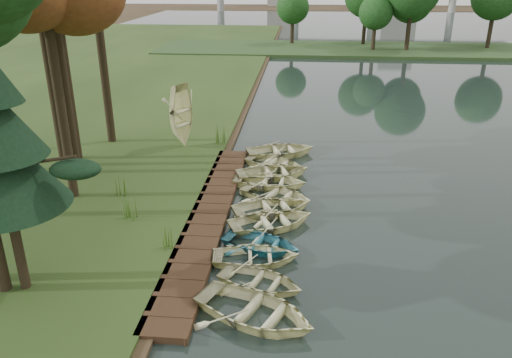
# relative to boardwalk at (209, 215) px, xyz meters

# --- Properties ---
(ground) EXTENTS (300.00, 300.00, 0.00)m
(ground) POSITION_rel_boardwalk_xyz_m (1.60, 0.00, -0.15)
(ground) COLOR #3D2F1D
(boardwalk) EXTENTS (1.60, 16.00, 0.30)m
(boardwalk) POSITION_rel_boardwalk_xyz_m (0.00, 0.00, 0.00)
(boardwalk) COLOR #372315
(boardwalk) RESTS_ON ground
(peninsula) EXTENTS (50.00, 14.00, 0.45)m
(peninsula) POSITION_rel_boardwalk_xyz_m (9.60, 50.00, 0.08)
(peninsula) COLOR #2A441E
(peninsula) RESTS_ON ground
(far_trees) EXTENTS (45.60, 5.60, 8.80)m
(far_trees) POSITION_rel_boardwalk_xyz_m (6.27, 50.00, 6.28)
(far_trees) COLOR black
(far_trees) RESTS_ON peninsula
(rowboat_0) EXTENTS (4.72, 4.18, 0.81)m
(rowboat_0) POSITION_rel_boardwalk_xyz_m (2.61, -6.65, 0.31)
(rowboat_0) COLOR beige
(rowboat_0) RESTS_ON water
(rowboat_1) EXTENTS (3.52, 3.01, 0.62)m
(rowboat_1) POSITION_rel_boardwalk_xyz_m (2.63, -4.95, 0.21)
(rowboat_1) COLOR beige
(rowboat_1) RESTS_ON water
(rowboat_2) EXTENTS (3.45, 2.65, 0.66)m
(rowboat_2) POSITION_rel_boardwalk_xyz_m (2.33, -3.42, 0.23)
(rowboat_2) COLOR beige
(rowboat_2) RESTS_ON water
(rowboat_3) EXTENTS (3.65, 3.10, 0.64)m
(rowboat_3) POSITION_rel_boardwalk_xyz_m (2.45, -2.45, 0.22)
(rowboat_3) COLOR teal
(rowboat_3) RESTS_ON water
(rowboat_4) EXTENTS (4.38, 3.86, 0.75)m
(rowboat_4) POSITION_rel_boardwalk_xyz_m (2.74, -0.65, 0.28)
(rowboat_4) COLOR beige
(rowboat_4) RESTS_ON water
(rowboat_5) EXTENTS (4.32, 3.76, 0.75)m
(rowboat_5) POSITION_rel_boardwalk_xyz_m (2.73, 0.67, 0.27)
(rowboat_5) COLOR beige
(rowboat_5) RESTS_ON water
(rowboat_6) EXTENTS (4.08, 3.57, 0.71)m
(rowboat_6) POSITION_rel_boardwalk_xyz_m (2.76, 2.11, 0.25)
(rowboat_6) COLOR beige
(rowboat_6) RESTS_ON water
(rowboat_7) EXTENTS (3.86, 2.94, 0.75)m
(rowboat_7) POSITION_rel_boardwalk_xyz_m (2.38, 3.55, 0.27)
(rowboat_7) COLOR beige
(rowboat_7) RESTS_ON water
(rowboat_8) EXTENTS (4.48, 3.80, 0.79)m
(rowboat_8) POSITION_rel_boardwalk_xyz_m (2.48, 4.76, 0.30)
(rowboat_8) COLOR beige
(rowboat_8) RESTS_ON water
(rowboat_9) EXTENTS (3.99, 3.50, 0.69)m
(rowboat_9) POSITION_rel_boardwalk_xyz_m (2.45, 6.23, 0.24)
(rowboat_9) COLOR beige
(rowboat_9) RESTS_ON water
(rowboat_10) EXTENTS (4.69, 3.97, 0.83)m
(rowboat_10) POSITION_rel_boardwalk_xyz_m (2.73, 8.12, 0.31)
(rowboat_10) COLOR beige
(rowboat_10) RESTS_ON water
(stored_rowboat) EXTENTS (4.54, 4.05, 0.78)m
(stored_rowboat) POSITION_rel_boardwalk_xyz_m (-3.09, 8.56, 0.54)
(stored_rowboat) COLOR beige
(stored_rowboat) RESTS_ON bank
(reeds_0) EXTENTS (0.60, 0.60, 0.86)m
(reeds_0) POSITION_rel_boardwalk_xyz_m (-1.00, -2.96, 0.58)
(reeds_0) COLOR #3F661E
(reeds_0) RESTS_ON bank
(reeds_1) EXTENTS (0.60, 0.60, 1.08)m
(reeds_1) POSITION_rel_boardwalk_xyz_m (-3.18, -0.95, 0.69)
(reeds_1) COLOR #3F661E
(reeds_1) RESTS_ON bank
(reeds_2) EXTENTS (0.60, 0.60, 0.92)m
(reeds_2) POSITION_rel_boardwalk_xyz_m (-4.36, 1.51, 0.61)
(reeds_2) COLOR #3F661E
(reeds_2) RESTS_ON bank
(reeds_3) EXTENTS (0.60, 0.60, 1.01)m
(reeds_3) POSITION_rel_boardwalk_xyz_m (-1.00, 9.38, 0.66)
(reeds_3) COLOR #3F661E
(reeds_3) RESTS_ON bank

